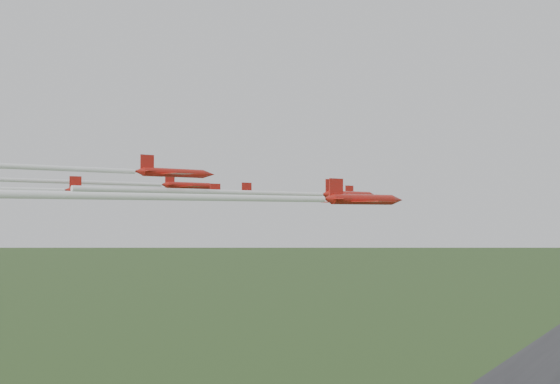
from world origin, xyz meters
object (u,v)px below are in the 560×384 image
Objects in this scene: jet_row2_left at (169,195)px; jet_row4_right at (20,166)px; jet_row2_right at (299,194)px; jet_row3_mid at (144,196)px; jet_row4_left at (19,189)px; jet_row3_left at (80,182)px; jet_lead at (317,197)px; jet_row3_right at (236,198)px.

jet_row4_right reaches higher than jet_row2_left.
jet_row2_right is 20.09m from jet_row3_mid.
jet_row3_mid is at bearing 50.91° from jet_row4_left.
jet_row3_left is 33.70m from jet_row4_right.
jet_row3_mid is at bearing -45.88° from jet_row2_left.
jet_lead reaches higher than jet_row3_mid.
jet_row3_mid is (-15.72, -12.50, -0.32)m from jet_row2_right.
jet_row2_left is 11.10m from jet_row3_mid.
jet_row4_right is at bearing -55.23° from jet_row2_left.
jet_row3_left reaches higher than jet_row2_left.
jet_row3_left is at bearing -117.70° from jet_lead.
jet_row4_left is at bearing -127.59° from jet_row3_mid.
jet_row2_right is 36.65m from jet_row4_left.
jet_row2_left is at bearing -108.41° from jet_lead.
jet_row4_left is at bearing 165.16° from jet_row4_right.
jet_row2_right reaches higher than jet_row3_right.
jet_row3_right is at bearing 1.20° from jet_row3_mid.
jet_row2_left is at bearing 41.05° from jet_row3_left.
jet_row2_left is 1.14× the size of jet_row4_right.
jet_row2_left is 1.49× the size of jet_row4_left.
jet_row4_left is 23.15m from jet_row4_right.
jet_row3_mid reaches higher than jet_row3_right.
jet_row2_left reaches higher than jet_row3_mid.
jet_row4_left is 0.77× the size of jet_row4_right.
jet_row2_right is 1.00× the size of jet_row4_left.
jet_row2_right is 0.88× the size of jet_row3_mid.
jet_row4_right reaches higher than jet_row3_right.
jet_row3_left is 1.15× the size of jet_row4_right.
jet_row4_right reaches higher than jet_row2_right.
jet_row3_left reaches higher than jet_row4_left.
jet_row4_right reaches higher than jet_row3_mid.
jet_lead is 29.44m from jet_row3_mid.
jet_row2_right is at bearing 54.07° from jet_row4_left.
jet_row3_right is at bearing -17.42° from jet_row2_left.
jet_row2_left reaches higher than jet_lead.
jet_lead is at bearing 67.46° from jet_row2_left.
jet_row4_right is (19.73, -12.02, 1.43)m from jet_row4_left.
jet_row4_left is (-8.51, -18.63, 0.51)m from jet_row2_left.
jet_row4_left is at bearing -102.48° from jet_lead.
jet_row3_left is at bearing -137.65° from jet_row2_left.
jet_lead is at bearing 92.72° from jet_row3_mid.
jet_row4_left is at bearing -158.54° from jet_row3_right.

